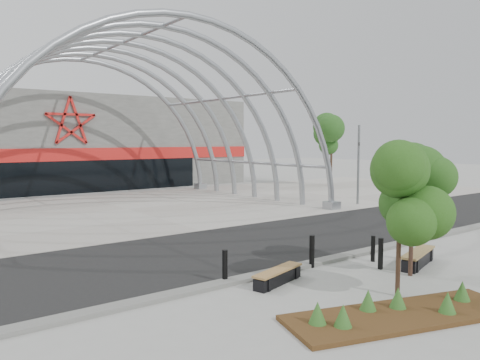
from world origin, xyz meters
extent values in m
plane|color=#9C9C97|center=(0.00, 0.00, 0.00)|extent=(140.00, 140.00, 0.00)
cube|color=black|center=(0.00, 3.50, 0.01)|extent=(140.00, 7.00, 0.02)
cube|color=#A7A096|center=(0.00, 15.50, 0.02)|extent=(60.00, 17.00, 0.04)
cube|color=#63645F|center=(0.00, -0.25, 0.06)|extent=(60.00, 0.50, 0.12)
cube|color=#63635E|center=(0.00, 33.50, 4.00)|extent=(34.00, 15.00, 8.00)
cube|color=black|center=(0.00, 26.05, 1.30)|extent=(22.00, 0.25, 2.60)
cube|color=red|center=(0.00, 26.05, 3.10)|extent=(34.00, 0.30, 1.00)
torus|color=#9CA0A6|center=(0.00, 8.00, 0.00)|extent=(20.36, 0.36, 20.36)
torus|color=#9CA0A6|center=(0.00, 10.50, 0.00)|extent=(20.36, 0.36, 20.36)
torus|color=#9CA0A6|center=(0.00, 13.00, 0.00)|extent=(20.36, 0.36, 20.36)
torus|color=#9CA0A6|center=(0.00, 15.50, 0.00)|extent=(20.36, 0.36, 20.36)
torus|color=#9CA0A6|center=(0.00, 18.00, 0.00)|extent=(20.36, 0.36, 20.36)
torus|color=#9CA0A6|center=(0.00, 20.50, 0.00)|extent=(20.36, 0.36, 20.36)
torus|color=#9CA0A6|center=(0.00, 23.00, 0.00)|extent=(20.36, 0.36, 20.36)
cylinder|color=#9CA0A6|center=(9.66, 15.50, 2.59)|extent=(0.20, 15.00, 0.20)
cylinder|color=#9CA0A6|center=(7.07, 15.50, 7.07)|extent=(0.20, 15.00, 0.20)
cylinder|color=#9CA0A6|center=(0.00, 15.50, 10.00)|extent=(0.20, 15.00, 0.20)
cube|color=#9CA0A6|center=(10.00, 8.00, 0.25)|extent=(0.80, 0.80, 0.50)
cube|color=#9CA0A6|center=(10.00, 23.00, 0.25)|extent=(0.80, 0.80, 0.50)
cube|color=#3E2A10|center=(-1.80, -4.87, 0.06)|extent=(6.11, 3.45, 0.11)
cone|color=#376D28|center=(-3.58, -4.55, 0.37)|extent=(0.40, 0.40, 0.51)
cone|color=#376D28|center=(-1.59, -4.58, 0.37)|extent=(0.40, 0.40, 0.51)
cone|color=#376D28|center=(-0.93, -5.49, 0.37)|extent=(0.40, 0.40, 0.51)
cone|color=#376D28|center=(-2.30, -4.24, 0.37)|extent=(0.40, 0.40, 0.51)
cone|color=#376D28|center=(0.20, -5.26, 0.37)|extent=(0.40, 0.40, 0.51)
cone|color=#376D28|center=(-3.91, -4.10, 0.37)|extent=(0.40, 0.40, 0.51)
cylinder|color=slate|center=(13.05, 8.50, 2.60)|extent=(0.15, 0.15, 5.20)
imported|color=black|center=(13.05, 8.50, 3.74)|extent=(0.36, 0.73, 0.15)
cylinder|color=black|center=(-0.57, -3.87, 1.00)|extent=(0.12, 0.12, 2.00)
ellipsoid|color=#1F440F|center=(-0.57, -3.87, 2.82)|extent=(1.72, 1.72, 2.19)
cylinder|color=black|center=(1.43, -2.97, 1.01)|extent=(0.13, 0.13, 2.02)
ellipsoid|color=#1E4113|center=(1.43, -2.97, 2.84)|extent=(1.67, 1.67, 2.20)
cube|color=black|center=(-2.43, -1.09, 0.17)|extent=(2.04, 0.93, 0.34)
cube|color=black|center=(-3.16, -1.30, 0.20)|extent=(0.24, 0.46, 0.40)
cube|color=black|center=(-1.70, -0.88, 0.20)|extent=(0.24, 0.46, 0.40)
cube|color=olive|center=(-2.43, -1.09, 0.40)|extent=(2.11, 1.01, 0.06)
cube|color=black|center=(2.68, -2.44, 0.20)|extent=(2.33, 1.09, 0.39)
cube|color=black|center=(1.86, -2.69, 0.23)|extent=(0.28, 0.52, 0.46)
cube|color=black|center=(3.51, -2.18, 0.23)|extent=(0.28, 0.52, 0.46)
cube|color=olive|center=(2.68, -2.44, 0.46)|extent=(2.40, 1.19, 0.07)
cylinder|color=black|center=(-3.63, -0.08, 0.49)|extent=(0.16, 0.16, 0.99)
cylinder|color=black|center=(-0.35, -0.45, 0.54)|extent=(0.17, 0.17, 1.08)
cylinder|color=black|center=(1.30, -1.94, 0.52)|extent=(0.16, 0.16, 1.03)
cylinder|color=black|center=(1.91, -1.18, 0.45)|extent=(0.15, 0.15, 0.91)
cylinder|color=black|center=(2.98, -1.49, 0.44)|extent=(0.14, 0.14, 0.88)
cylinder|color=#2F1F16|center=(21.00, 18.00, 1.51)|extent=(0.20, 0.20, 3.03)
ellipsoid|color=#1C4818|center=(21.00, 18.00, 4.26)|extent=(2.70, 2.70, 3.30)
camera|label=1|loc=(-11.43, -11.20, 4.23)|focal=35.00mm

